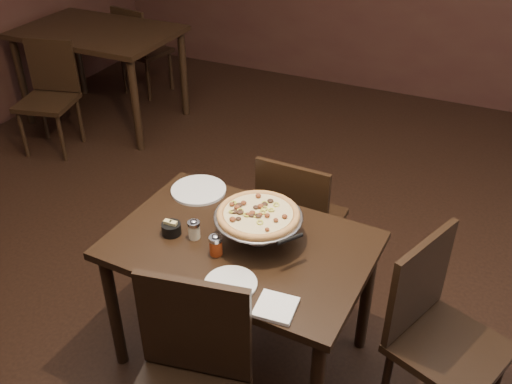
% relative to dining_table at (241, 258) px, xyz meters
% --- Properties ---
extents(room, '(6.04, 7.04, 2.84)m').
position_rel_dining_table_xyz_m(room, '(-0.00, 0.10, 0.79)').
color(room, black).
rests_on(room, ground).
extents(dining_table, '(1.16, 0.81, 0.71)m').
position_rel_dining_table_xyz_m(dining_table, '(0.00, 0.00, 0.00)').
color(dining_table, black).
rests_on(dining_table, ground).
extents(background_table, '(1.29, 0.86, 0.81)m').
position_rel_dining_table_xyz_m(background_table, '(-2.26, 1.93, 0.09)').
color(background_table, black).
rests_on(background_table, ground).
extents(pizza_stand, '(0.39, 0.39, 0.16)m').
position_rel_dining_table_xyz_m(pizza_stand, '(0.06, 0.05, 0.22)').
color(pizza_stand, '#AFAFB6').
rests_on(pizza_stand, dining_table).
extents(parmesan_shaker, '(0.05, 0.05, 0.10)m').
position_rel_dining_table_xyz_m(parmesan_shaker, '(-0.20, -0.06, 0.14)').
color(parmesan_shaker, '#F1E7BB').
rests_on(parmesan_shaker, dining_table).
extents(pepper_flake_shaker, '(0.06, 0.06, 0.10)m').
position_rel_dining_table_xyz_m(pepper_flake_shaker, '(-0.06, -0.12, 0.14)').
color(pepper_flake_shaker, maroon).
rests_on(pepper_flake_shaker, dining_table).
extents(packet_caddy, '(0.09, 0.09, 0.07)m').
position_rel_dining_table_xyz_m(packet_caddy, '(-0.31, -0.07, 0.12)').
color(packet_caddy, black).
rests_on(packet_caddy, dining_table).
extents(napkin_stack, '(0.16, 0.16, 0.02)m').
position_rel_dining_table_xyz_m(napkin_stack, '(0.30, -0.31, 0.10)').
color(napkin_stack, white).
rests_on(napkin_stack, dining_table).
extents(plate_left, '(0.27, 0.27, 0.01)m').
position_rel_dining_table_xyz_m(plate_left, '(-0.37, 0.28, 0.10)').
color(plate_left, white).
rests_on(plate_left, dining_table).
extents(plate_near, '(0.21, 0.21, 0.01)m').
position_rel_dining_table_xyz_m(plate_near, '(0.08, -0.26, 0.10)').
color(plate_near, white).
rests_on(plate_near, dining_table).
extents(serving_spatula, '(0.15, 0.15, 0.02)m').
position_rel_dining_table_xyz_m(serving_spatula, '(0.24, -0.04, 0.22)').
color(serving_spatula, '#AFAFB6').
rests_on(serving_spatula, pizza_stand).
extents(chair_far, '(0.41, 0.41, 0.85)m').
position_rel_dining_table_xyz_m(chair_far, '(0.05, 0.59, -0.15)').
color(chair_far, black).
rests_on(chair_far, ground).
extents(chair_side, '(0.54, 0.54, 0.89)m').
position_rel_dining_table_xyz_m(chair_side, '(0.87, 0.06, -0.13)').
color(chair_side, black).
rests_on(chair_side, ground).
extents(bg_chair_far, '(0.45, 0.45, 0.84)m').
position_rel_dining_table_xyz_m(bg_chair_far, '(-2.29, 2.53, -0.15)').
color(bg_chair_far, black).
rests_on(bg_chair_far, ground).
extents(bg_chair_near, '(0.48, 0.48, 0.86)m').
position_rel_dining_table_xyz_m(bg_chair_near, '(-2.33, 1.35, -0.14)').
color(bg_chair_near, black).
rests_on(bg_chair_near, ground).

